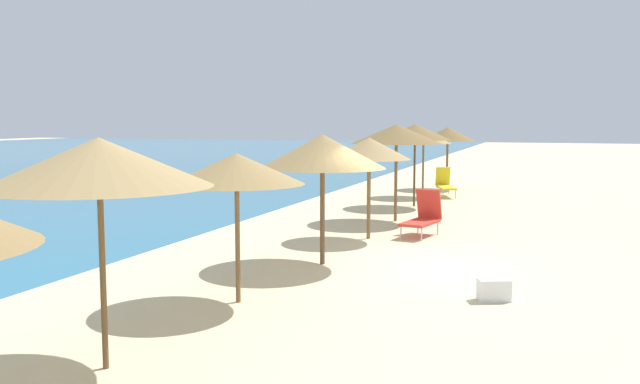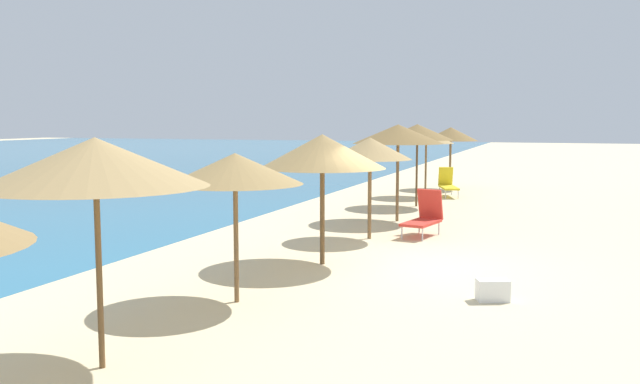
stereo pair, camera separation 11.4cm
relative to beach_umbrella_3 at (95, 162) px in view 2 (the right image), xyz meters
The scene contains 12 objects.
ground_plane 7.53m from the beach_umbrella_3, 18.84° to the right, with size 160.00×160.00×0.00m, color beige.
beach_umbrella_3 is the anchor object (origin of this frame).
beach_umbrella_4 3.23m from the beach_umbrella_3, ahead, with size 2.21×2.21×2.44m.
beach_umbrella_5 6.46m from the beach_umbrella_3, ahead, with size 2.60×2.60×2.69m.
beach_umbrella_6 9.71m from the beach_umbrella_3, ahead, with size 2.09×2.09×2.54m.
beach_umbrella_7 12.86m from the beach_umbrella_3, ahead, with size 2.65×2.65×2.85m.
beach_umbrella_8 16.45m from the beach_umbrella_3, ahead, with size 2.46×2.46×2.83m.
beach_umbrella_9 19.52m from the beach_umbrella_3, ahead, with size 2.14×2.14×2.56m.
beach_umbrella_10 22.77m from the beach_umbrella_3, ahead, with size 2.30×2.30×2.67m.
lounge_chair_0 20.00m from the beach_umbrella_3, ahead, with size 1.71×1.06×1.12m.
lounge_chair_2 10.90m from the beach_umbrella_3, 10.14° to the right, with size 1.50×0.91×1.18m.
cooler_box 6.66m from the beach_umbrella_3, 41.60° to the right, with size 0.51×0.30×0.36m, color white.
Camera 2 is at (-13.26, -2.81, 2.97)m, focal length 37.90 mm.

